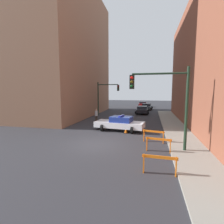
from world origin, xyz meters
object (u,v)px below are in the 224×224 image
parked_car_far (143,104)px  traffic_cone (126,130)px  barrier_back (153,134)px  traffic_light_far (105,94)px  parked_car_near (142,110)px  parked_car_mid (147,106)px  police_car (120,123)px  barrier_mid (158,142)px  pedestrian_crossing (96,116)px  traffic_light_near (167,96)px  barrier_front (160,162)px

parked_car_far → traffic_cone: (-0.27, -27.05, -0.36)m
barrier_back → traffic_light_far: bearing=119.0°
parked_car_near → traffic_cone: size_ratio=6.61×
parked_car_far → barrier_back: parked_car_far is taller
parked_car_near → parked_car_mid: size_ratio=0.98×
police_car → barrier_mid: bearing=-140.2°
barrier_back → pedestrian_crossing: bearing=134.0°
traffic_light_near → barrier_front: (-0.53, -3.48, -2.91)m
traffic_light_near → traffic_light_far: size_ratio=1.00×
traffic_light_near → barrier_mid: bearing=-141.1°
pedestrian_crossing → barrier_back: (6.71, -6.96, -0.24)m
parked_car_near → barrier_back: 16.61m
traffic_light_near → pedestrian_crossing: bearing=130.7°
pedestrian_crossing → barrier_front: 13.99m
traffic_light_near → barrier_back: 3.47m
traffic_light_near → barrier_mid: traffic_light_near is taller
pedestrian_crossing → traffic_cone: bearing=9.1°
parked_car_far → barrier_front: (2.36, -34.59, -0.06)m
barrier_back → traffic_cone: size_ratio=2.40×
parked_car_near → parked_car_mid: bearing=83.6°
parked_car_mid → police_car: bearing=-92.1°
police_car → parked_car_mid: bearing=1.5°
parked_car_far → barrier_front: parked_car_far is taller
traffic_light_near → traffic_light_far: (-8.03, 14.87, -0.13)m
barrier_front → parked_car_far: bearing=93.9°
traffic_light_near → barrier_front: bearing=-98.6°
barrier_back → barrier_front: bearing=-87.6°
barrier_front → traffic_cone: bearing=109.2°
barrier_mid → barrier_back: same height
traffic_light_far → parked_car_far: (5.14, 16.24, -2.72)m
parked_car_near → barrier_back: bearing=-85.4°
parked_car_mid → parked_car_far: (-1.05, 6.39, 0.00)m
parked_car_far → barrier_mid: (2.42, -31.49, -0.06)m
traffic_light_far → parked_car_near: 7.08m
parked_car_far → traffic_cone: size_ratio=6.57×
traffic_cone → barrier_front: bearing=-70.8°
pedestrian_crossing → traffic_light_near: bearing=6.8°
barrier_mid → barrier_back: size_ratio=1.01×
pedestrian_crossing → barrier_mid: 11.44m
barrier_front → parked_car_mid: bearing=92.7°
traffic_light_near → barrier_front: 4.57m
parked_car_near → pedestrian_crossing: pedestrian_crossing is taller
traffic_light_near → traffic_cone: size_ratio=7.93×
police_car → parked_car_near: 13.32m
barrier_front → barrier_mid: same height
police_car → parked_car_far: 26.12m
traffic_light_far → police_car: traffic_light_far is taller
traffic_light_far → barrier_back: traffic_light_far is taller
pedestrian_crossing → barrier_back: bearing=10.1°
parked_car_near → barrier_front: 21.81m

